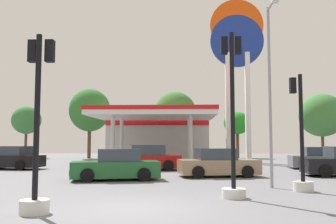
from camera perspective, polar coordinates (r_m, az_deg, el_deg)
The scene contains 17 objects.
ground_plane at distance 9.97m, azimuth -4.81°, elevation -14.72°, with size 90.00×90.00×0.00m, color slate.
gas_station at distance 35.04m, azimuth -1.47°, elevation -3.81°, with size 9.68×14.13×4.32m.
station_pole_sign at distance 32.26m, azimuth 10.70°, elevation 8.62°, with size 4.56×0.56×14.04m.
car_1 at distance 25.79m, azimuth -23.27°, elevation -6.68°, with size 4.32×2.36×1.47m.
car_2 at distance 22.83m, azimuth -3.59°, elevation -7.27°, with size 4.59×2.66×1.55m.
car_3 at distance 18.75m, azimuth 7.77°, elevation -7.99°, with size 4.19×2.36×1.42m.
car_4 at distance 25.71m, azimuth 22.74°, elevation -6.76°, with size 4.07×2.04×1.41m.
car_5 at distance 17.13m, azimuth -8.09°, elevation -8.30°, with size 4.23×2.48×1.42m.
traffic_signal_0 at distance 13.93m, azimuth 20.06°, elevation -6.75°, with size 0.70×0.71×4.18m.
traffic_signal_1 at distance 11.75m, azimuth 10.05°, elevation -3.85°, with size 0.75×0.75×5.26m.
traffic_signal_2 at distance 9.64m, azimuth -19.76°, elevation -5.54°, with size 0.71×0.71×4.44m.
tree_0 at distance 43.17m, azimuth -21.17°, elevation -1.20°, with size 3.16×3.16×5.66m.
tree_1 at distance 39.84m, azimuth -12.08°, elevation 0.27°, with size 4.35×4.35×7.39m.
tree_2 at distance 39.85m, azimuth 1.13°, elevation -0.14°, with size 4.55×4.55×7.19m.
tree_3 at distance 40.66m, azimuth 10.72°, elevation -1.74°, with size 2.94×2.94×5.02m.
tree_4 at distance 41.62m, azimuth 22.82°, elevation -0.47°, with size 4.71×4.71×6.78m.
corner_streetlamp at distance 14.63m, azimuth 15.69°, elevation 5.29°, with size 0.24×1.48×7.05m.
Camera 1 is at (1.22, -9.74, 1.75)m, focal length 39.16 mm.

